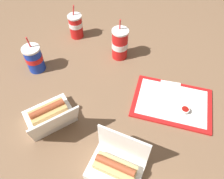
{
  "coord_description": "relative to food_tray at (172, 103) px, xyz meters",
  "views": [
    {
      "loc": [
        -0.31,
        0.56,
        0.87
      ],
      "look_at": [
        0.02,
        -0.01,
        0.05
      ],
      "focal_mm": 35.0,
      "sensor_mm": 36.0,
      "label": 1
    }
  ],
  "objects": [
    {
      "name": "clamshell_hotdog_back",
      "position": [
        0.08,
        0.42,
        0.03
      ],
      "size": [
        0.22,
        0.17,
        0.18
      ],
      "color": "white",
      "rests_on": "ground_plane"
    },
    {
      "name": "food_tray",
      "position": [
        0.0,
        0.0,
        0.0
      ],
      "size": [
        0.42,
        0.34,
        0.01
      ],
      "color": "red",
      "rests_on": "ground_plane"
    },
    {
      "name": "plastic_fork",
      "position": [
        -0.1,
        0.04,
        0.01
      ],
      "size": [
        0.11,
        0.02,
        0.0
      ],
      "primitive_type": "cube",
      "rotation": [
        0.0,
        0.0,
        0.07
      ],
      "color": "white",
      "rests_on": "food_tray"
    },
    {
      "name": "napkin_stack",
      "position": [
        0.04,
        -0.07,
        0.01
      ],
      "size": [
        0.12,
        0.12,
        0.0
      ],
      "primitive_type": "cube",
      "rotation": [
        0.0,
        0.0,
        0.29
      ],
      "color": "white",
      "rests_on": "food_tray"
    },
    {
      "name": "ground_plane",
      "position": [
        0.26,
        0.11,
        -0.01
      ],
      "size": [
        3.2,
        3.2,
        0.0
      ],
      "primitive_type": "plane",
      "color": "brown"
    },
    {
      "name": "soda_cup_right",
      "position": [
        0.72,
        0.14,
        0.07
      ],
      "size": [
        0.09,
        0.09,
        0.21
      ],
      "color": "#1938B7",
      "rests_on": "ground_plane"
    },
    {
      "name": "clamshell_hotdog_right",
      "position": [
        0.44,
        0.36,
        0.03
      ],
      "size": [
        0.28,
        0.28,
        0.18
      ],
      "color": "white",
      "rests_on": "ground_plane"
    },
    {
      "name": "soda_cup_left",
      "position": [
        0.38,
        -0.17,
        0.08
      ],
      "size": [
        0.09,
        0.09,
        0.24
      ],
      "color": "red",
      "rests_on": "ground_plane"
    },
    {
      "name": "soda_cup_front",
      "position": [
        0.7,
        -0.2,
        0.07
      ],
      "size": [
        0.08,
        0.08,
        0.21
      ],
      "color": "red",
      "rests_on": "ground_plane"
    },
    {
      "name": "ketchup_cup",
      "position": [
        -0.07,
        0.03,
        0.02
      ],
      "size": [
        0.04,
        0.04,
        0.02
      ],
      "color": "white",
      "rests_on": "food_tray"
    }
  ]
}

